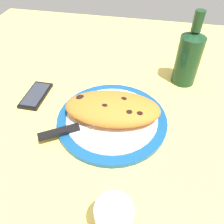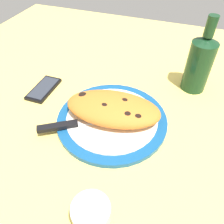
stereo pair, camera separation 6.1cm
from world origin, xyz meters
TOP-DOWN VIEW (x-y plane):
  - ground_plane at (0.00, 0.00)cm, footprint 150.00×150.00cm
  - plate at (0.00, 0.00)cm, footprint 30.86×30.86cm
  - calzone at (-0.16, -0.76)cm, footprint 27.36×16.35cm
  - fork at (-1.01, -5.88)cm, footprint 15.86×3.49cm
  - knife at (9.48, 6.89)cm, footprint 21.97×14.87cm
  - smartphone at (25.95, -5.75)cm, footprint 6.23×12.88cm
  - water_glass at (-6.15, 27.79)cm, footprint 6.84×6.84cm
  - wine_bottle at (-19.91, -23.83)cm, footprint 7.77×7.77cm

SIDE VIEW (x-z plane):
  - ground_plane at x=0.00cm, z-range -3.00..0.00cm
  - smartphone at x=25.95cm, z-range -0.02..1.14cm
  - plate at x=0.00cm, z-range -0.04..1.64cm
  - fork at x=-1.01cm, z-range 1.69..2.09cm
  - knife at x=9.48cm, z-range 1.58..2.78cm
  - water_glass at x=-6.15cm, z-range -0.53..8.16cm
  - calzone at x=-0.16cm, z-range 1.71..7.18cm
  - wine_bottle at x=-19.91cm, z-range -2.37..21.37cm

